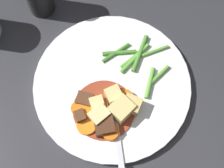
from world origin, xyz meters
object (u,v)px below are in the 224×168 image
Objects in this scene: potato_chunk_1 at (99,115)px; carrot_slice_3 at (124,99)px; carrot_slice_2 at (87,109)px; carrot_slice_4 at (110,132)px; potato_chunk_4 at (122,109)px; fork at (117,134)px; meat_chunk_1 at (104,125)px; potato_chunk_3 at (132,105)px; meat_chunk_2 at (80,116)px; carrot_slice_0 at (88,126)px; potato_chunk_2 at (114,95)px; dinner_plate at (112,86)px; carrot_slice_1 at (78,109)px; potato_chunk_0 at (98,106)px; meat_chunk_0 at (85,100)px.

carrot_slice_3 is at bearing 156.30° from potato_chunk_1.
carrot_slice_4 is at bearing 74.87° from carrot_slice_2.
potato_chunk_4 is at bearing 134.64° from potato_chunk_1.
meat_chunk_1 is at bearing -92.84° from fork.
potato_chunk_3 is 0.79× the size of potato_chunk_4.
meat_chunk_2 is (0.04, -0.06, -0.01)m from potato_chunk_4.
carrot_slice_0 is at bearing -21.04° from potato_chunk_1.
potato_chunk_1 is (0.05, -0.02, 0.01)m from carrot_slice_3.
carrot_slice_2 is 0.05m from potato_chunk_2.
meat_chunk_2 is (0.02, -0.03, -0.00)m from potato_chunk_1.
dinner_plate is 8.17× the size of carrot_slice_0.
potato_chunk_1 reaches higher than carrot_slice_0.
potato_chunk_1 is at bearing -41.72° from potato_chunk_3.
carrot_slice_1 is 0.86× the size of potato_chunk_3.
potato_chunk_0 reaches higher than meat_chunk_2.
carrot_slice_4 is 0.02m from meat_chunk_1.
carrot_slice_1 is 0.01m from carrot_slice_2.
potato_chunk_4 is 0.04m from fork.
potato_chunk_2 is 0.04m from potato_chunk_3.
carrot_slice_2 is at bearing -104.22° from meat_chunk_1.
carrot_slice_4 is at bearing 27.60° from dinner_plate.
carrot_slice_0 is at bearing -76.24° from fork.
meat_chunk_2 is at bearing 44.15° from carrot_slice_1.
meat_chunk_1 is at bearing 12.94° from potato_chunk_2.
carrot_slice_3 is (-0.05, 0.05, -0.00)m from carrot_slice_2.
potato_chunk_4 reaches higher than carrot_slice_4.
carrot_slice_3 is at bearing -163.75° from potato_chunk_4.
carrot_slice_4 is at bearing 82.84° from carrot_slice_1.
meat_chunk_2 is (0.02, -0.00, 0.00)m from carrot_slice_2.
meat_chunk_2 is (0.01, 0.01, 0.00)m from carrot_slice_1.
carrot_slice_0 is 1.35× the size of carrot_slice_1.
meat_chunk_2 is (-0.01, -0.02, 0.01)m from carrot_slice_0.
potato_chunk_3 is at bearing 89.22° from potato_chunk_2.
meat_chunk_0 reaches higher than carrot_slice_3.
meat_chunk_0 is (0.05, -0.03, 0.02)m from dinner_plate.
carrot_slice_3 is 0.02m from potato_chunk_3.
potato_chunk_1 reaches higher than potato_chunk_3.
meat_chunk_2 reaches higher than dinner_plate.
carrot_slice_0 is at bearing -36.02° from potato_chunk_4.
carrot_slice_3 reaches higher than dinner_plate.
carrot_slice_2 is at bearing 40.83° from meat_chunk_0.
potato_chunk_3 is (0.02, 0.05, 0.02)m from dinner_plate.
meat_chunk_1 reaches higher than carrot_slice_2.
potato_chunk_0 is at bearing -71.13° from potato_chunk_4.
dinner_plate is 10.22× the size of meat_chunk_0.
potato_chunk_3 is at bearing 73.17° from carrot_slice_3.
carrot_slice_2 is 0.07m from fork.
potato_chunk_4 is at bearing 116.47° from carrot_slice_1.
carrot_slice_2 is 0.21× the size of fork.
potato_chunk_0 is 0.92× the size of potato_chunk_1.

